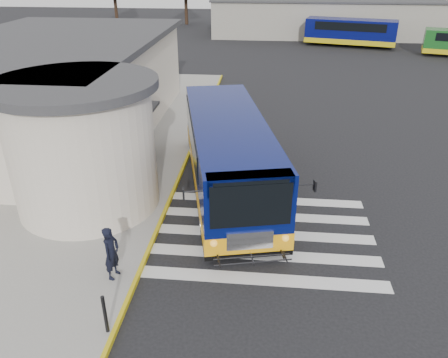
# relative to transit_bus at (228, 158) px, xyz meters

# --- Properties ---
(ground) EXTENTS (140.00, 140.00, 0.00)m
(ground) POSITION_rel_transit_bus_xyz_m (1.83, -2.30, -1.46)
(ground) COLOR black
(ground) RESTS_ON ground
(sidewalk) EXTENTS (10.00, 34.00, 0.15)m
(sidewalk) POSITION_rel_transit_bus_xyz_m (-7.17, 1.70, -1.39)
(sidewalk) COLOR gray
(sidewalk) RESTS_ON ground
(curb_strip) EXTENTS (0.12, 34.00, 0.16)m
(curb_strip) POSITION_rel_transit_bus_xyz_m (-2.22, 1.70, -1.38)
(curb_strip) COLOR gold
(curb_strip) RESTS_ON ground
(station_building) EXTENTS (12.70, 18.70, 4.80)m
(station_building) POSITION_rel_transit_bus_xyz_m (-9.01, 4.61, 1.10)
(station_building) COLOR beige
(station_building) RESTS_ON ground
(crosswalk) EXTENTS (8.00, 5.35, 0.01)m
(crosswalk) POSITION_rel_transit_bus_xyz_m (1.33, -3.10, -1.46)
(crosswalk) COLOR silver
(crosswalk) RESTS_ON ground
(depot_building) EXTENTS (26.40, 8.40, 4.20)m
(depot_building) POSITION_rel_transit_bus_xyz_m (7.83, 39.70, 0.64)
(depot_building) COLOR gray
(depot_building) RESTS_ON ground
(transit_bus) EXTENTS (5.49, 11.16, 3.06)m
(transit_bus) POSITION_rel_transit_bus_xyz_m (0.00, 0.00, 0.00)
(transit_bus) COLOR #060F50
(transit_bus) RESTS_ON ground
(pedestrian_a) EXTENTS (0.53, 0.69, 1.69)m
(pedestrian_a) POSITION_rel_transit_bus_xyz_m (-2.88, -5.96, -0.47)
(pedestrian_a) COLOR black
(pedestrian_a) RESTS_ON sidewalk
(pedestrian_b) EXTENTS (1.03, 1.11, 1.84)m
(pedestrian_b) POSITION_rel_transit_bus_xyz_m (-5.93, -2.70, -0.39)
(pedestrian_b) COLOR black
(pedestrian_b) RESTS_ON sidewalk
(bollard) EXTENTS (0.09, 0.09, 1.15)m
(bollard) POSITION_rel_transit_bus_xyz_m (-2.37, -8.07, -0.74)
(bollard) COLOR black
(bollard) RESTS_ON sidewalk
(far_bus_a) EXTENTS (9.59, 4.84, 2.38)m
(far_bus_a) POSITION_rel_transit_bus_xyz_m (9.93, 33.05, 0.09)
(far_bus_a) COLOR #060B4D
(far_bus_a) RESTS_ON ground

